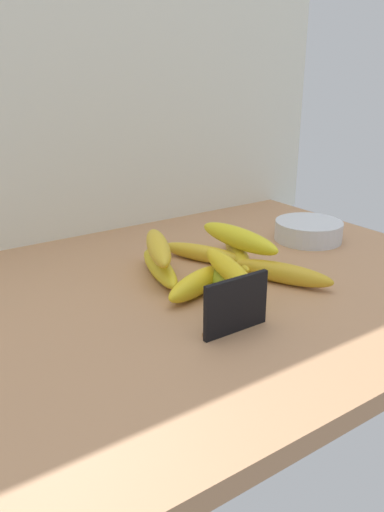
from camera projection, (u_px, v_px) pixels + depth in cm
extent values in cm
cube|color=tan|center=(185.00, 297.00, 88.76)|extent=(110.00, 76.00, 3.00)
cube|color=silver|center=(81.00, 87.00, 107.06)|extent=(130.00, 2.00, 70.00)
cube|color=black|center=(236.00, 305.00, 72.89)|extent=(11.00, 0.80, 8.40)
cube|color=#936741|center=(232.00, 327.00, 74.88)|extent=(9.90, 1.20, 0.60)
cylinder|color=silver|center=(308.00, 231.00, 112.24)|extent=(14.66, 14.66, 4.30)
ellipsoid|color=yellow|center=(237.00, 253.00, 100.32)|extent=(11.79, 18.40, 3.35)
ellipsoid|color=yellow|center=(197.00, 283.00, 85.64)|extent=(15.77, 9.27, 3.96)
ellipsoid|color=yellow|center=(160.00, 268.00, 92.63)|extent=(8.31, 18.51, 3.67)
ellipsoid|color=#A6BE26|center=(227.00, 285.00, 85.35)|extent=(6.27, 16.00, 3.74)
ellipsoid|color=gold|center=(204.00, 254.00, 100.07)|extent=(11.48, 18.70, 3.29)
ellipsoid|color=gold|center=(282.00, 273.00, 90.27)|extent=(11.30, 18.30, 3.68)
ellipsoid|color=yellow|center=(229.00, 269.00, 82.56)|extent=(7.91, 18.63, 3.32)
ellipsoid|color=yellow|center=(239.00, 238.00, 97.36)|extent=(5.46, 20.32, 4.06)
ellipsoid|color=gold|center=(158.00, 247.00, 91.78)|extent=(10.83, 18.15, 3.86)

